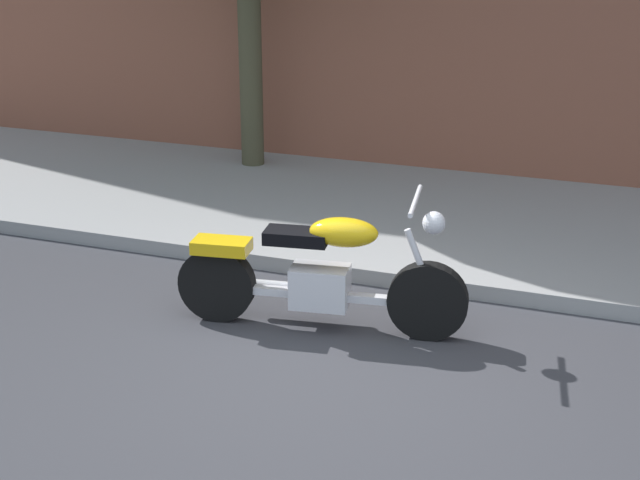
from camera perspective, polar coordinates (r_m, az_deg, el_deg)
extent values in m
plane|color=#38383D|center=(6.48, 0.98, -8.44)|extent=(60.00, 60.00, 0.00)
cube|color=#949494|center=(9.35, 7.59, 1.13)|extent=(21.90, 3.32, 0.14)
cylinder|color=black|center=(6.93, 6.70, -3.79)|extent=(0.62, 0.21, 0.61)
cylinder|color=black|center=(7.23, -6.41, -2.73)|extent=(0.62, 0.21, 0.61)
cube|color=silver|center=(7.01, 0.00, -2.90)|extent=(0.48, 0.34, 0.32)
cube|color=silver|center=(7.04, 0.00, -3.42)|extent=(1.48, 0.30, 0.06)
ellipsoid|color=yellow|center=(6.81, 1.48, 0.49)|extent=(0.55, 0.33, 0.22)
cube|color=black|center=(6.90, -1.46, 0.22)|extent=(0.51, 0.31, 0.10)
cube|color=yellow|center=(7.09, -6.13, -0.36)|extent=(0.47, 0.30, 0.10)
cylinder|color=silver|center=(6.82, 6.29, -1.61)|extent=(0.28, 0.09, 0.58)
cylinder|color=silver|center=(6.66, 5.95, 2.45)|extent=(0.14, 0.70, 0.04)
sphere|color=silver|center=(6.70, 7.09, 1.06)|extent=(0.17, 0.17, 0.17)
cylinder|color=silver|center=(7.24, -1.69, -2.98)|extent=(0.80, 0.21, 0.09)
cylinder|color=#47442F|center=(10.83, -4.38, 12.32)|extent=(0.27, 0.27, 3.24)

